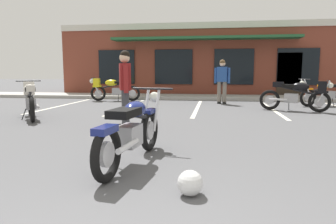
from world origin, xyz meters
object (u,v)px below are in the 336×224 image
motorcycle_foreground_classic (132,130)px  helmet_on_pavement (190,183)px  motorcycle_silver_naked (30,98)px  motorcycle_black_cruiser (112,88)px  motorcycle_blue_standard (326,93)px  person_in_black_shirt (125,85)px  motorcycle_red_sportbike (298,94)px  person_in_shorts_foreground (222,79)px

motorcycle_foreground_classic → helmet_on_pavement: size_ratio=8.10×
motorcycle_foreground_classic → motorcycle_silver_naked: 5.16m
motorcycle_black_cruiser → helmet_on_pavement: bearing=-66.9°
motorcycle_blue_standard → helmet_on_pavement: motorcycle_blue_standard is taller
motorcycle_silver_naked → helmet_on_pavement: motorcycle_silver_naked is taller
person_in_black_shirt → helmet_on_pavement: person_in_black_shirt is taller
helmet_on_pavement → motorcycle_foreground_classic: bearing=131.3°
motorcycle_silver_naked → motorcycle_blue_standard: size_ratio=0.90×
motorcycle_red_sportbike → motorcycle_black_cruiser: size_ratio=0.97×
person_in_black_shirt → person_in_shorts_foreground: 5.88m
motorcycle_silver_naked → person_in_shorts_foreground: (5.11, 4.38, 0.42)m
motorcycle_foreground_classic → person_in_shorts_foreground: person_in_shorts_foreground is taller
motorcycle_red_sportbike → motorcycle_black_cruiser: (-6.78, 2.37, 0.00)m
motorcycle_foreground_classic → motorcycle_black_cruiser: same height
motorcycle_foreground_classic → person_in_black_shirt: size_ratio=1.26×
motorcycle_silver_naked → person_in_shorts_foreground: bearing=40.6°
motorcycle_red_sportbike → person_in_black_shirt: size_ratio=1.22×
motorcycle_black_cruiser → person_in_shorts_foreground: (4.50, -0.49, 0.42)m
motorcycle_red_sportbike → person_in_black_shirt: person_in_black_shirt is taller
motorcycle_blue_standard → person_in_shorts_foreground: bearing=176.1°
motorcycle_blue_standard → person_in_black_shirt: person_in_black_shirt is taller
motorcycle_black_cruiser → person_in_black_shirt: (2.32, -5.95, 0.42)m
motorcycle_silver_naked → motorcycle_foreground_classic: bearing=-43.4°
motorcycle_black_cruiser → motorcycle_silver_naked: bearing=-97.1°
motorcycle_silver_naked → person_in_black_shirt: (2.93, -1.08, 0.42)m
motorcycle_foreground_classic → person_in_black_shirt: person_in_black_shirt is taller
motorcycle_blue_standard → helmet_on_pavement: bearing=-115.6°
motorcycle_red_sportbike → motorcycle_foreground_classic: bearing=-121.0°
motorcycle_red_sportbike → motorcycle_silver_naked: size_ratio=1.12×
person_in_shorts_foreground → helmet_on_pavement: person_in_shorts_foreground is taller
motorcycle_silver_naked → person_in_black_shirt: size_ratio=1.09×
motorcycle_foreground_classic → motorcycle_blue_standard: same height
motorcycle_blue_standard → helmet_on_pavement: (-4.14, -8.65, -0.33)m
person_in_black_shirt → person_in_shorts_foreground: (2.18, 5.46, 0.00)m
person_in_shorts_foreground → motorcycle_black_cruiser: bearing=173.8°
person_in_black_shirt → helmet_on_pavement: bearing=-64.0°
motorcycle_foreground_classic → person_in_black_shirt: bearing=108.5°
motorcycle_foreground_classic → motorcycle_silver_naked: same height
person_in_black_shirt → person_in_shorts_foreground: bearing=68.2°
motorcycle_black_cruiser → motorcycle_silver_naked: 4.91m
motorcycle_black_cruiser → motorcycle_blue_standard: same height
helmet_on_pavement → person_in_shorts_foreground: bearing=86.8°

